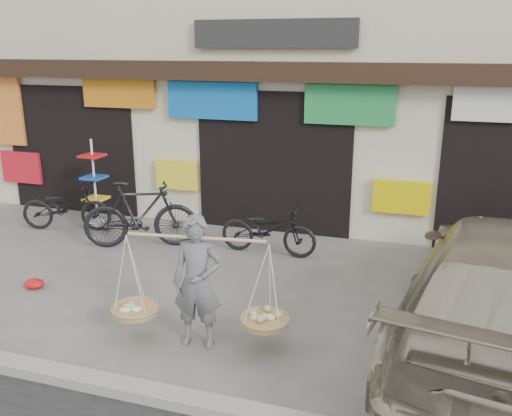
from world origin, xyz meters
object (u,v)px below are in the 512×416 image
(bike_2, at_px, (268,229))
(bike_0, at_px, (66,207))
(display_rack, at_px, (95,191))
(street_vendor, at_px, (198,287))
(bike_1, at_px, (140,214))

(bike_2, bearing_deg, bike_0, 90.23)
(bike_0, xyz_separation_m, display_rack, (0.38, 0.45, 0.24))
(street_vendor, height_order, display_rack, display_rack)
(street_vendor, distance_m, display_rack, 5.25)
(bike_1, bearing_deg, street_vendor, -161.96)
(bike_1, bearing_deg, bike_2, -102.92)
(bike_1, distance_m, display_rack, 1.71)
(bike_0, xyz_separation_m, bike_2, (4.14, -0.05, -0.02))
(bike_0, bearing_deg, street_vendor, -141.13)
(street_vendor, height_order, bike_0, street_vendor)
(bike_0, bearing_deg, bike_1, -116.28)
(street_vendor, bearing_deg, bike_1, 122.14)
(bike_2, relative_size, display_rack, 0.97)
(bike_1, distance_m, bike_2, 2.31)
(bike_2, bearing_deg, bike_1, 99.89)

